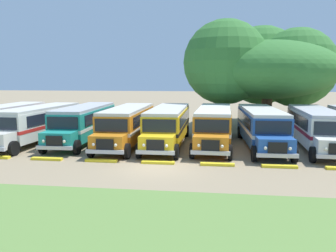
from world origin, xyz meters
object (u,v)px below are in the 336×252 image
object	(u,v)px
parked_bus_slot_2	(84,122)
broad_shade_tree	(264,67)
parked_bus_slot_0	(4,121)
parked_bus_slot_3	(127,124)
parked_bus_slot_7	(315,126)
parked_bus_slot_1	(39,122)
parked_bus_slot_4	(168,124)
parked_bus_slot_6	(261,125)
parked_bus_slot_5	(214,124)

from	to	relation	value
parked_bus_slot_2	broad_shade_tree	world-z (taller)	broad_shade_tree
parked_bus_slot_0	parked_bus_slot_3	world-z (taller)	same
parked_bus_slot_3	parked_bus_slot_0	bearing A→B (deg)	-92.60
parked_bus_slot_3	parked_bus_slot_7	size ratio (longest dim) A/B	0.99
parked_bus_slot_1	parked_bus_slot_7	distance (m)	21.53
parked_bus_slot_4	parked_bus_slot_6	world-z (taller)	same
parked_bus_slot_0	parked_bus_slot_7	bearing A→B (deg)	89.15
parked_bus_slot_5	parked_bus_slot_1	bearing A→B (deg)	-84.84
parked_bus_slot_0	parked_bus_slot_6	distance (m)	20.96
parked_bus_slot_3	parked_bus_slot_6	bearing A→B (deg)	91.51
parked_bus_slot_0	parked_bus_slot_2	xyz separation A→B (m)	(6.92, 0.23, 0.00)
parked_bus_slot_4	parked_bus_slot_3	bearing A→B (deg)	-85.86
parked_bus_slot_1	parked_bus_slot_6	world-z (taller)	same
parked_bus_slot_4	parked_bus_slot_5	distance (m)	3.56
parked_bus_slot_7	broad_shade_tree	size ratio (longest dim) A/B	0.70
parked_bus_slot_0	parked_bus_slot_7	xyz separation A→B (m)	(24.89, -0.10, 0.00)
parked_bus_slot_2	parked_bus_slot_0	bearing A→B (deg)	-89.79
parked_bus_slot_1	parked_bus_slot_4	size ratio (longest dim) A/B	1.01
parked_bus_slot_2	parked_bus_slot_6	world-z (taller)	same
parked_bus_slot_2	parked_bus_slot_7	world-z (taller)	same
parked_bus_slot_0	parked_bus_slot_3	xyz separation A→B (m)	(10.70, -0.46, 0.00)
parked_bus_slot_5	parked_bus_slot_6	world-z (taller)	same
parked_bus_slot_7	broad_shade_tree	world-z (taller)	broad_shade_tree
parked_bus_slot_1	parked_bus_slot_0	bearing A→B (deg)	-96.04
parked_bus_slot_0	parked_bus_slot_2	world-z (taller)	same
broad_shade_tree	parked_bus_slot_2	bearing A→B (deg)	-147.22
parked_bus_slot_5	parked_bus_slot_3	bearing A→B (deg)	-83.09
parked_bus_slot_4	parked_bus_slot_7	distance (m)	10.99
parked_bus_slot_2	parked_bus_slot_6	xyz separation A→B (m)	(14.04, -0.40, 0.00)
parked_bus_slot_2	parked_bus_slot_5	bearing A→B (deg)	87.22
parked_bus_slot_1	parked_bus_slot_5	size ratio (longest dim) A/B	1.00
parked_bus_slot_5	broad_shade_tree	size ratio (longest dim) A/B	0.70
parked_bus_slot_2	parked_bus_slot_5	size ratio (longest dim) A/B	1.00
parked_bus_slot_1	parked_bus_slot_3	world-z (taller)	same
parked_bus_slot_0	parked_bus_slot_1	bearing A→B (deg)	79.79
parked_bus_slot_2	parked_bus_slot_4	distance (m)	7.00
parked_bus_slot_0	parked_bus_slot_5	distance (m)	17.44
parked_bus_slot_0	parked_bus_slot_6	bearing A→B (deg)	88.92
parked_bus_slot_7	parked_bus_slot_4	bearing A→B (deg)	-85.24
parked_bus_slot_7	parked_bus_slot_1	bearing A→B (deg)	-84.87
parked_bus_slot_2	parked_bus_slot_3	distance (m)	3.84
parked_bus_slot_6	parked_bus_slot_7	world-z (taller)	same
parked_bus_slot_0	parked_bus_slot_5	world-z (taller)	same
parked_bus_slot_1	parked_bus_slot_7	bearing A→B (deg)	94.80
parked_bus_slot_4	parked_bus_slot_6	distance (m)	7.07
parked_bus_slot_5	parked_bus_slot_7	bearing A→B (deg)	91.72
parked_bus_slot_1	parked_bus_slot_2	distance (m)	3.65
parked_bus_slot_4	parked_bus_slot_7	bearing A→B (deg)	91.52
parked_bus_slot_3	parked_bus_slot_5	xyz separation A→B (m)	(6.74, 0.49, 0.00)
parked_bus_slot_3	broad_shade_tree	world-z (taller)	broad_shade_tree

